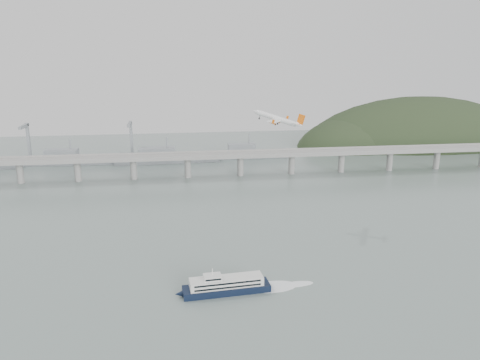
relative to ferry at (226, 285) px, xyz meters
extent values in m
plane|color=slate|center=(17.14, 21.58, -3.64)|extent=(900.00, 900.00, 0.00)
cube|color=gray|center=(17.14, 221.58, 16.36)|extent=(800.00, 22.00, 2.20)
cube|color=gray|center=(17.14, 211.08, 18.36)|extent=(800.00, 0.60, 1.80)
cube|color=gray|center=(17.14, 232.08, 18.36)|extent=(800.00, 0.60, 1.80)
cylinder|color=gray|center=(-162.86, 221.58, 5.86)|extent=(6.00, 6.00, 21.00)
cylinder|color=gray|center=(-112.86, 221.58, 5.86)|extent=(6.00, 6.00, 21.00)
cylinder|color=gray|center=(-62.86, 221.58, 5.86)|extent=(6.00, 6.00, 21.00)
cylinder|color=gray|center=(-12.86, 221.58, 5.86)|extent=(6.00, 6.00, 21.00)
cylinder|color=gray|center=(37.14, 221.58, 5.86)|extent=(6.00, 6.00, 21.00)
cylinder|color=gray|center=(87.14, 221.58, 5.86)|extent=(6.00, 6.00, 21.00)
cylinder|color=gray|center=(137.14, 221.58, 5.86)|extent=(6.00, 6.00, 21.00)
cylinder|color=gray|center=(187.14, 221.58, 5.86)|extent=(6.00, 6.00, 21.00)
cylinder|color=gray|center=(237.14, 221.58, 5.86)|extent=(6.00, 6.00, 21.00)
ellipsoid|color=#202E1A|center=(287.14, 351.58, -21.64)|extent=(320.00, 150.00, 156.00)
ellipsoid|color=#202E1A|center=(192.14, 341.58, -15.64)|extent=(140.00, 110.00, 96.00)
ellipsoid|color=#202E1A|center=(377.14, 361.58, -28.64)|extent=(220.00, 140.00, 120.00)
cube|color=slate|center=(-132.86, 291.58, 0.36)|extent=(95.67, 20.15, 8.00)
cube|color=slate|center=(-142.36, 291.58, 8.36)|extent=(33.90, 15.02, 8.00)
cylinder|color=slate|center=(-132.86, 291.58, 16.36)|extent=(1.60, 1.60, 14.00)
cube|color=slate|center=(-32.86, 286.58, 0.36)|extent=(110.55, 21.43, 8.00)
cube|color=slate|center=(-43.86, 286.58, 8.36)|extent=(39.01, 16.73, 8.00)
cylinder|color=slate|center=(-32.86, 286.58, 16.36)|extent=(1.60, 1.60, 14.00)
cube|color=slate|center=(57.14, 296.58, 0.36)|extent=(85.00, 13.60, 8.00)
cube|color=slate|center=(48.64, 296.58, 8.36)|extent=(29.75, 11.90, 8.00)
cylinder|color=slate|center=(57.14, 296.58, 16.36)|extent=(1.60, 1.60, 14.00)
cube|color=slate|center=(-182.86, 321.58, 16.36)|extent=(3.00, 3.00, 40.00)
cube|color=slate|center=(-182.86, 311.58, 34.36)|extent=(3.00, 28.00, 3.00)
cube|color=slate|center=(-72.86, 321.58, 16.36)|extent=(3.00, 3.00, 40.00)
cube|color=slate|center=(-72.86, 311.58, 34.36)|extent=(3.00, 28.00, 3.00)
cube|color=black|center=(0.00, 0.00, -1.91)|extent=(43.87, 13.91, 3.45)
cone|color=black|center=(-23.22, -1.94, -1.91)|extent=(4.59, 3.80, 3.45)
cube|color=silver|center=(0.00, 0.00, 1.97)|extent=(36.84, 11.62, 4.32)
cube|color=black|center=(0.36, -4.34, 3.09)|extent=(32.70, 2.86, 0.86)
cube|color=black|center=(0.36, -4.34, 1.02)|extent=(32.70, 2.86, 0.86)
cube|color=black|center=(-0.36, 4.34, 3.09)|extent=(32.70, 2.86, 0.86)
cube|color=black|center=(-0.36, 4.34, 1.02)|extent=(32.70, 2.86, 0.86)
cube|color=silver|center=(-6.88, -0.57, 5.25)|extent=(9.10, 6.74, 2.24)
cube|color=black|center=(-6.63, -3.63, 5.25)|extent=(7.75, 0.75, 0.86)
cylinder|color=silver|center=(-6.88, -0.57, 8.01)|extent=(0.47, 0.47, 3.45)
ellipsoid|color=white|center=(24.08, 2.01, -3.60)|extent=(25.81, 14.45, 0.17)
ellipsoid|color=white|center=(36.13, 3.01, -3.60)|extent=(19.10, 7.74, 0.17)
cylinder|color=white|center=(43.09, 90.43, 69.31)|extent=(24.19, 17.31, 9.95)
cone|color=white|center=(30.33, 97.76, 73.08)|extent=(5.67, 5.30, 4.30)
cone|color=white|center=(56.36, 82.83, 65.88)|extent=(6.39, 5.54, 4.53)
cube|color=white|center=(43.66, 90.05, 68.15)|extent=(19.76, 30.48, 3.14)
cube|color=white|center=(55.73, 83.24, 66.76)|extent=(8.15, 11.42, 1.56)
cube|color=orange|center=(57.28, 82.54, 69.55)|extent=(5.24, 2.83, 7.05)
cylinder|color=orange|center=(44.68, 95.39, 66.96)|extent=(4.89, 4.21, 3.13)
cylinder|color=black|center=(43.01, 96.35, 67.45)|extent=(1.85, 2.23, 2.20)
cube|color=white|center=(44.91, 95.32, 67.88)|extent=(2.38, 1.44, 1.70)
cylinder|color=orange|center=(39.61, 86.28, 67.49)|extent=(4.89, 4.21, 3.13)
cylinder|color=black|center=(37.93, 87.24, 67.98)|extent=(1.85, 2.23, 2.20)
cube|color=white|center=(39.84, 86.21, 68.41)|extent=(2.38, 1.44, 1.70)
cylinder|color=black|center=(44.45, 92.33, 66.38)|extent=(1.00, 0.64, 2.31)
cylinder|color=black|center=(44.20, 92.41, 65.37)|extent=(1.31, 0.92, 1.29)
cylinder|color=black|center=(42.05, 88.03, 66.63)|extent=(1.00, 0.64, 2.31)
cylinder|color=black|center=(41.80, 88.11, 65.62)|extent=(1.31, 0.92, 1.29)
cylinder|color=black|center=(32.88, 96.13, 69.57)|extent=(1.00, 0.64, 2.31)
cylinder|color=black|center=(32.63, 96.22, 68.56)|extent=(1.31, 0.92, 1.29)
cube|color=orange|center=(53.38, 103.12, 67.97)|extent=(1.92, 1.08, 2.59)
cube|color=orange|center=(37.69, 74.96, 69.60)|extent=(1.92, 1.08, 2.59)
camera|label=1|loc=(-21.29, -207.53, 111.88)|focal=35.00mm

